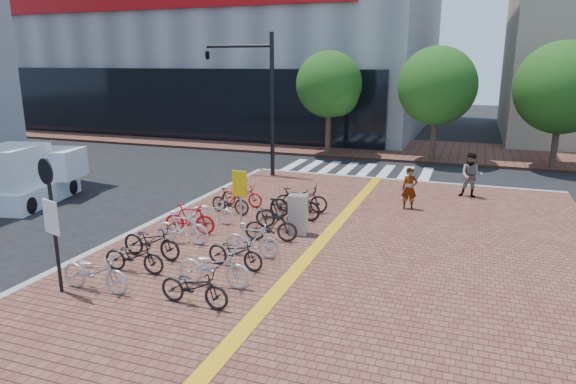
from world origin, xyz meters
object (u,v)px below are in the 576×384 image
at_px(box_truck, 30,176).
at_px(bike_0, 95,272).
at_px(bike_5, 211,211).
at_px(traffic_light_pole, 242,78).
at_px(bike_11, 252,240).
at_px(notice_sign, 51,210).
at_px(bike_6, 230,201).
at_px(bike_14, 295,204).
at_px(pedestrian_a, 409,189).
at_px(yellow_sign, 240,189).
at_px(bike_2, 151,241).
at_px(bike_13, 281,214).
at_px(pedestrian_b, 471,175).
at_px(bike_4, 190,219).
at_px(bike_3, 182,228).
at_px(bike_10, 235,252).
at_px(bike_7, 242,195).
at_px(utility_box, 298,215).
at_px(bike_9, 214,267).
at_px(bike_8, 194,287).
at_px(bike_1, 134,256).
at_px(bike_12, 271,226).
at_px(bike_15, 301,199).

bearing_deg(box_truck, bike_0, -36.33).
distance_m(bike_5, traffic_light_pole, 9.07).
height_order(bike_11, notice_sign, notice_sign).
height_order(bike_6, bike_14, bike_14).
bearing_deg(pedestrian_a, yellow_sign, -153.81).
xyz_separation_m(bike_2, bike_13, (2.47, 3.62, 0.03)).
height_order(bike_5, pedestrian_b, pedestrian_b).
bearing_deg(bike_2, bike_4, 4.13).
relative_size(bike_3, bike_5, 1.04).
distance_m(bike_4, pedestrian_b, 11.37).
bearing_deg(bike_10, bike_2, 99.78).
bearing_deg(yellow_sign, pedestrian_b, 44.61).
bearing_deg(bike_4, bike_11, -124.04).
height_order(bike_2, bike_7, bike_2).
bearing_deg(bike_0, bike_10, -46.32).
xyz_separation_m(bike_14, utility_box, (0.61, -1.42, 0.08)).
xyz_separation_m(bike_10, bike_13, (-0.03, 3.48, 0.07)).
relative_size(bike_3, utility_box, 1.30).
xyz_separation_m(bike_4, traffic_light_pole, (-2.25, 8.92, 4.07)).
height_order(bike_4, yellow_sign, yellow_sign).
bearing_deg(bike_5, pedestrian_b, -57.65).
height_order(bike_3, bike_5, bike_3).
height_order(utility_box, box_truck, box_truck).
height_order(bike_9, notice_sign, notice_sign).
xyz_separation_m(traffic_light_pole, box_truck, (-5.75, -7.42, -3.60)).
distance_m(bike_8, notice_sign, 3.74).
height_order(pedestrian_a, notice_sign, notice_sign).
bearing_deg(bike_11, bike_2, 108.63).
height_order(bike_1, bike_6, bike_6).
relative_size(utility_box, traffic_light_pole, 0.19).
bearing_deg(bike_10, bike_6, 34.37).
xyz_separation_m(bike_7, bike_10, (2.37, -5.50, 0.00)).
bearing_deg(bike_6, bike_8, -153.56).
distance_m(bike_11, bike_13, 2.60).
bearing_deg(utility_box, bike_2, -133.69).
bearing_deg(bike_5, bike_12, -117.31).
height_order(bike_5, bike_10, bike_10).
bearing_deg(yellow_sign, pedestrian_a, 41.44).
bearing_deg(bike_7, pedestrian_b, -59.84).
relative_size(bike_15, yellow_sign, 0.97).
distance_m(bike_14, box_truck, 10.68).
relative_size(bike_4, bike_15, 0.86).
height_order(bike_0, bike_15, bike_15).
xyz_separation_m(bike_0, bike_2, (0.01, 2.27, 0.00)).
distance_m(bike_1, bike_8, 2.66).
xyz_separation_m(bike_1, pedestrian_b, (8.01, 11.00, 0.46)).
relative_size(bike_2, bike_6, 1.19).
height_order(bike_0, bike_4, bike_4).
bearing_deg(bike_15, pedestrian_b, -62.49).
distance_m(bike_6, bike_14, 2.40).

